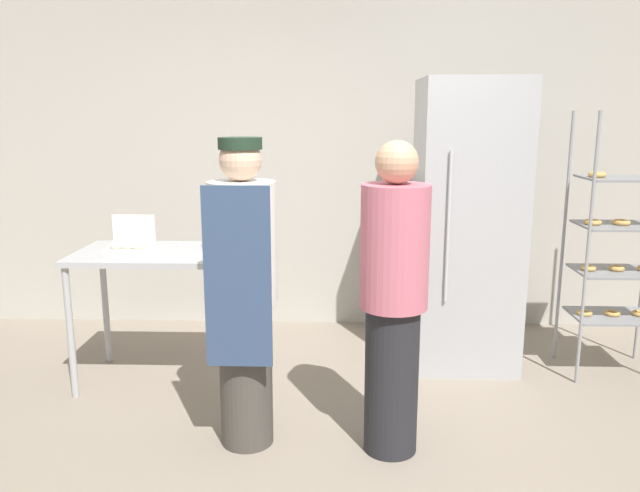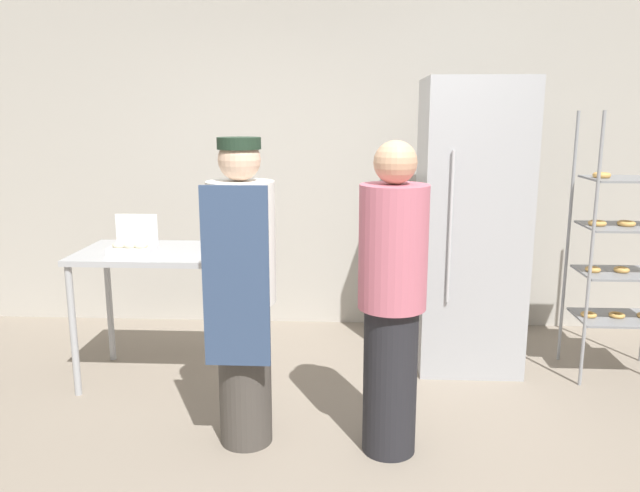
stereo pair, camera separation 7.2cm
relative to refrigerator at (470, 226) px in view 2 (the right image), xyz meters
name	(u,v)px [view 2 (the right image)]	position (x,y,z in m)	size (l,w,h in m)	color
ground_plane	(325,480)	(-0.93, -1.54, -0.99)	(14.00, 14.00, 0.00)	gray
back_wall	(339,146)	(-0.93, 0.88, 0.50)	(6.40, 0.12, 2.98)	#B7B2A8
refrigerator	(470,226)	(0.00, 0.00, 0.00)	(0.69, 0.71, 1.98)	#ADAFB5
baking_rack	(624,249)	(0.99, -0.15, -0.12)	(0.60, 0.46, 1.77)	#93969B
prep_counter	(165,266)	(-2.03, -0.39, -0.22)	(1.10, 0.67, 0.88)	#ADAFB5
donut_box	(132,246)	(-2.20, -0.49, -0.06)	(0.28, 0.20, 0.24)	white
blender_pitcher	(217,233)	(-1.68, -0.38, 0.01)	(0.13, 0.13, 0.27)	#99999E
person_baker	(243,291)	(-1.37, -1.19, -0.14)	(0.35, 0.36, 1.64)	#47423D
person_customer	(392,300)	(-0.61, -1.24, -0.16)	(0.34, 0.34, 1.63)	#232328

